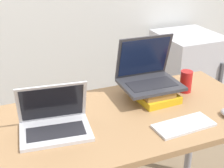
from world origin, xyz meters
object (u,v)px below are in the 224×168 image
Objects in this scene: soda_can at (186,81)px; mini_fridge at (185,83)px; laptop_left at (55,122)px; wireless_keyboard at (184,125)px; book_stack at (154,93)px; laptop_on_books at (148,75)px.

mini_fridge is (0.51, 0.70, -0.40)m from soda_can.
laptop_left is 1.14× the size of wireless_keyboard.
laptop_left reaches higher than book_stack.
book_stack is 0.78× the size of laptop_on_books.
wireless_keyboard is (-0.01, -0.29, -0.03)m from book_stack.
laptop_on_books is at bearing 15.24° from laptop_left.
mini_fridge reaches higher than book_stack.
book_stack is 0.28× the size of mini_fridge.
soda_can reaches higher than mini_fridge.
soda_can is at bearing 2.29° from book_stack.
soda_can is (0.20, 0.01, 0.03)m from book_stack.
mini_fridge is (0.72, 1.00, -0.35)m from wireless_keyboard.
mini_fridge is (1.27, 0.81, -0.38)m from laptop_left.
mini_fridge is at bearing 44.73° from book_stack.
mini_fridge is at bearing 42.43° from laptop_on_books.
laptop_on_books is (-0.02, 0.04, 0.09)m from book_stack.
laptop_left is 0.58m from wireless_keyboard.
laptop_on_books reaches higher than soda_can.
laptop_left reaches higher than soda_can.
laptop_left is at bearing -171.35° from soda_can.
book_stack is (0.55, 0.11, -0.01)m from laptop_left.
laptop_on_books is 2.54× the size of soda_can.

